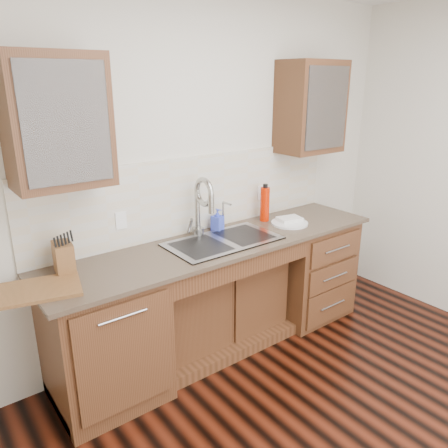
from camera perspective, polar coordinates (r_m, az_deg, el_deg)
wall_back at (r=3.41m, az=-4.09°, el=6.50°), size 4.00×0.10×2.70m
base_cabinet_left at (r=3.05m, az=-15.34°, el=-14.24°), size 0.70×0.62×0.88m
base_cabinet_center at (r=3.55m, az=-1.29°, el=-10.25°), size 1.20×0.44×0.70m
base_cabinet_right at (r=4.02m, az=10.55°, el=-5.51°), size 0.70×0.62×0.88m
countertop at (r=3.24m, az=-0.27°, el=-2.49°), size 2.70×0.65×0.03m
backsplash at (r=3.39m, az=-3.47°, el=3.93°), size 2.70×0.02×0.59m
sink at (r=3.26m, az=-0.11°, el=-3.71°), size 0.84×0.46×0.19m
faucet at (r=3.30m, az=-3.49°, el=1.81°), size 0.04×0.04×0.40m
filter_tap at (r=3.47m, az=-0.12°, el=1.30°), size 0.02×0.02×0.24m
upper_cabinet_left at (r=2.70m, az=-21.03°, el=12.41°), size 0.55×0.34×0.75m
upper_cabinet_right at (r=3.86m, az=11.25°, el=14.73°), size 0.55×0.34×0.75m
outlet_left at (r=3.11m, az=-13.31°, el=0.45°), size 0.08×0.01×0.12m
outlet_right at (r=3.79m, az=4.88°, el=4.13°), size 0.08×0.01×0.12m
soap_bottle at (r=3.43m, az=-0.86°, el=0.56°), size 0.10×0.10×0.18m
water_bottle at (r=3.68m, az=5.35°, el=2.59°), size 0.09×0.09×0.29m
plate at (r=3.65m, az=8.55°, el=0.12°), size 0.31×0.31×0.02m
dish_towel at (r=3.68m, az=8.56°, el=0.63°), size 0.22×0.18×0.03m
knife_block at (r=2.86m, az=-20.20°, el=-4.18°), size 0.13×0.19×0.19m
cutting_board at (r=2.71m, az=-23.04°, el=-7.91°), size 0.52×0.42×0.02m
cup_left_a at (r=2.67m, az=-23.88°, el=10.96°), size 0.16×0.16×0.10m
cup_left_b at (r=2.74m, az=-18.31°, el=11.72°), size 0.14×0.14×0.10m
cup_right_a at (r=3.79m, az=10.16°, el=13.95°), size 0.13×0.13×0.10m
cup_right_b at (r=3.93m, az=12.08°, el=13.95°), size 0.10×0.10×0.09m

